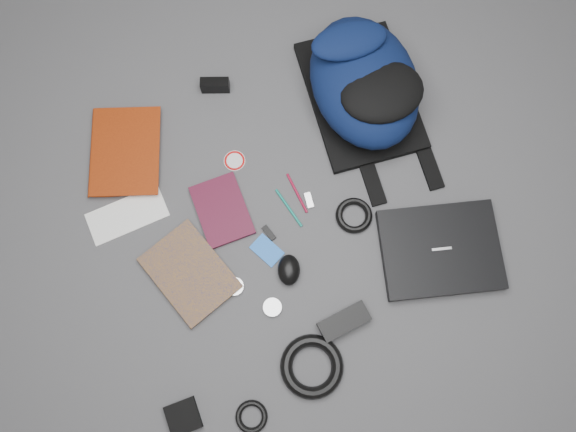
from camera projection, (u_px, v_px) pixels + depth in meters
name	position (u px, v px, depth m)	size (l,w,h in m)	color
ground	(288.00, 218.00, 1.73)	(4.00, 4.00, 0.00)	#4F4F51
backpack	(364.00, 82.00, 1.72)	(0.35, 0.50, 0.21)	black
laptop	(440.00, 250.00, 1.68)	(0.35, 0.27, 0.04)	black
textbook_red	(90.00, 153.00, 1.76)	(0.22, 0.29, 0.03)	maroon
comic_book	(164.00, 294.00, 1.66)	(0.20, 0.27, 0.02)	#C27C0D
envelope	(127.00, 215.00, 1.73)	(0.24, 0.11, 0.00)	white
dvd_case	(222.00, 210.00, 1.72)	(0.15, 0.21, 0.02)	#3E0B1D
compact_camera	(215.00, 85.00, 1.81)	(0.09, 0.03, 0.05)	black
sticker_disc	(235.00, 161.00, 1.77)	(0.07, 0.07, 0.00)	white
pen_teal	(289.00, 208.00, 1.73)	(0.01, 0.01, 0.14)	#0E7E6D
pen_red	(297.00, 193.00, 1.74)	(0.01, 0.01, 0.14)	maroon
id_badge	(267.00, 250.00, 1.70)	(0.06, 0.09, 0.00)	blue
usb_black	(269.00, 233.00, 1.71)	(0.02, 0.05, 0.01)	black
usb_silver	(309.00, 200.00, 1.73)	(0.02, 0.05, 0.01)	#BCBCBE
mouse	(289.00, 270.00, 1.66)	(0.07, 0.09, 0.05)	black
headphone_left	(235.00, 287.00, 1.67)	(0.05, 0.05, 0.01)	#BCBCBF
headphone_right	(272.00, 307.00, 1.65)	(0.06, 0.06, 0.01)	#AAAAAC
cable_coil	(354.00, 215.00, 1.72)	(0.11, 0.11, 0.02)	black
power_brick	(344.00, 322.00, 1.63)	(0.15, 0.06, 0.04)	black
power_cord_coil	(312.00, 366.00, 1.60)	(0.18, 0.18, 0.04)	black
pouch	(183.00, 417.00, 1.57)	(0.09, 0.09, 0.02)	black
earbud_coil	(251.00, 417.00, 1.57)	(0.09, 0.09, 0.02)	black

